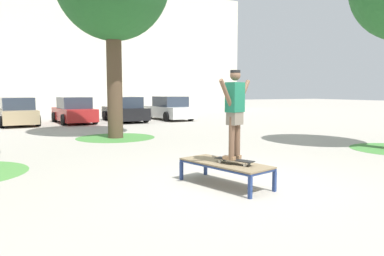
{
  "coord_description": "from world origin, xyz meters",
  "views": [
    {
      "loc": [
        -3.93,
        -6.15,
        1.86
      ],
      "look_at": [
        -0.25,
        1.48,
        1.0
      ],
      "focal_mm": 34.45,
      "sensor_mm": 36.0,
      "label": 1
    }
  ],
  "objects_px": {
    "skate_box": "(225,165)",
    "skater": "(235,108)",
    "car_black": "(125,110)",
    "car_tan": "(18,112)",
    "car_white": "(169,109)",
    "car_red": "(74,111)",
    "skateboard": "(234,160)"
  },
  "relations": [
    {
      "from": "car_tan",
      "to": "car_red",
      "type": "height_order",
      "value": "same"
    },
    {
      "from": "skate_box",
      "to": "skater",
      "type": "bearing_deg",
      "value": -74.13
    },
    {
      "from": "skater",
      "to": "car_tan",
      "type": "height_order",
      "value": "skater"
    },
    {
      "from": "skate_box",
      "to": "skater",
      "type": "distance_m",
      "value": 1.14
    },
    {
      "from": "car_tan",
      "to": "car_black",
      "type": "height_order",
      "value": "same"
    },
    {
      "from": "car_black",
      "to": "skateboard",
      "type": "bearing_deg",
      "value": -98.12
    },
    {
      "from": "skater",
      "to": "car_red",
      "type": "relative_size",
      "value": 0.39
    },
    {
      "from": "skater",
      "to": "car_white",
      "type": "xyz_separation_m",
      "value": [
        5.24,
        16.1,
        -0.84
      ]
    },
    {
      "from": "skate_box",
      "to": "car_tan",
      "type": "relative_size",
      "value": 0.47
    },
    {
      "from": "car_black",
      "to": "car_white",
      "type": "height_order",
      "value": "same"
    },
    {
      "from": "car_black",
      "to": "car_white",
      "type": "bearing_deg",
      "value": 1.37
    },
    {
      "from": "skateboard",
      "to": "car_black",
      "type": "bearing_deg",
      "value": 81.88
    },
    {
      "from": "car_red",
      "to": "skater",
      "type": "bearing_deg",
      "value": -87.64
    },
    {
      "from": "skate_box",
      "to": "car_tan",
      "type": "xyz_separation_m",
      "value": [
        -3.56,
        15.93,
        0.28
      ]
    },
    {
      "from": "skate_box",
      "to": "car_red",
      "type": "relative_size",
      "value": 0.47
    },
    {
      "from": "car_black",
      "to": "skater",
      "type": "bearing_deg",
      "value": -98.12
    },
    {
      "from": "car_tan",
      "to": "car_black",
      "type": "xyz_separation_m",
      "value": [
        5.91,
        -0.13,
        0.0
      ]
    },
    {
      "from": "skateboard",
      "to": "car_red",
      "type": "xyz_separation_m",
      "value": [
        -0.67,
        16.23,
        0.15
      ]
    },
    {
      "from": "skateboard",
      "to": "skate_box",
      "type": "bearing_deg",
      "value": 105.94
    },
    {
      "from": "car_tan",
      "to": "car_white",
      "type": "relative_size",
      "value": 0.99
    },
    {
      "from": "skate_box",
      "to": "skateboard",
      "type": "xyz_separation_m",
      "value": [
        0.07,
        -0.23,
        0.12
      ]
    },
    {
      "from": "car_red",
      "to": "car_black",
      "type": "relative_size",
      "value": 1.01
    },
    {
      "from": "car_red",
      "to": "car_white",
      "type": "xyz_separation_m",
      "value": [
        5.91,
        -0.13,
        0.0
      ]
    },
    {
      "from": "skater",
      "to": "car_white",
      "type": "relative_size",
      "value": 0.39
    },
    {
      "from": "car_black",
      "to": "car_white",
      "type": "xyz_separation_m",
      "value": [
        2.96,
        0.07,
        0.0
      ]
    },
    {
      "from": "car_red",
      "to": "skateboard",
      "type": "bearing_deg",
      "value": -87.64
    },
    {
      "from": "skater",
      "to": "car_black",
      "type": "xyz_separation_m",
      "value": [
        2.29,
        16.03,
        -0.84
      ]
    },
    {
      "from": "car_tan",
      "to": "car_red",
      "type": "xyz_separation_m",
      "value": [
        2.96,
        0.07,
        0.0
      ]
    },
    {
      "from": "skater",
      "to": "car_tan",
      "type": "bearing_deg",
      "value": 102.64
    },
    {
      "from": "skate_box",
      "to": "car_tan",
      "type": "bearing_deg",
      "value": 102.59
    },
    {
      "from": "skateboard",
      "to": "car_white",
      "type": "bearing_deg",
      "value": 71.96
    },
    {
      "from": "skateboard",
      "to": "skater",
      "type": "relative_size",
      "value": 0.48
    }
  ]
}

